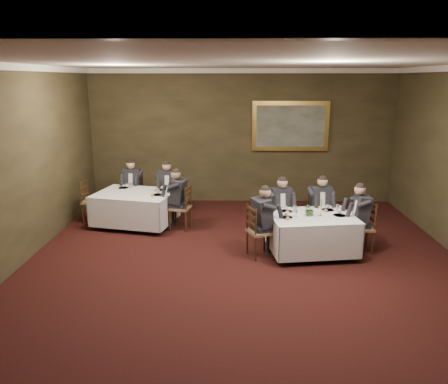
{
  "coord_description": "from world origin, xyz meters",
  "views": [
    {
      "loc": [
        -0.21,
        -6.54,
        3.25
      ],
      "look_at": [
        -0.38,
        1.51,
        1.15
      ],
      "focal_mm": 35.0,
      "sensor_mm": 36.0,
      "label": 1
    }
  ],
  "objects_px": {
    "chair_main_endright": "(361,237)",
    "candlestick": "(321,207)",
    "chair_sec_backleft": "(134,201)",
    "chair_main_backleft": "(279,227)",
    "diner_sec_backright": "(168,195)",
    "painting": "(290,126)",
    "diner_main_endright": "(361,226)",
    "table_second": "(135,206)",
    "chair_sec_endright": "(181,216)",
    "chair_sec_endleft": "(93,210)",
    "diner_main_endleft": "(260,230)",
    "diner_main_backright": "(319,215)",
    "diner_sec_backleft": "(133,193)",
    "chair_main_backright": "(319,225)",
    "diner_sec_endright": "(180,207)",
    "chair_sec_backright": "(168,204)",
    "chair_main_endleft": "(260,242)",
    "centerpiece": "(310,209)",
    "table_main": "(311,231)",
    "diner_main_backleft": "(280,216)"
  },
  "relations": [
    {
      "from": "chair_sec_endright",
      "to": "chair_main_backright",
      "type": "bearing_deg",
      "value": -88.26
    },
    {
      "from": "diner_main_endright",
      "to": "chair_sec_backleft",
      "type": "distance_m",
      "value": 5.5
    },
    {
      "from": "diner_sec_endright",
      "to": "centerpiece",
      "type": "bearing_deg",
      "value": -106.33
    },
    {
      "from": "diner_main_backright",
      "to": "diner_sec_endright",
      "type": "height_order",
      "value": "same"
    },
    {
      "from": "chair_sec_backright",
      "to": "chair_sec_endleft",
      "type": "xyz_separation_m",
      "value": [
        -1.69,
        -0.53,
        0.0
      ]
    },
    {
      "from": "centerpiece",
      "to": "chair_sec_endright",
      "type": "bearing_deg",
      "value": 151.83
    },
    {
      "from": "table_second",
      "to": "painting",
      "type": "xyz_separation_m",
      "value": [
        3.7,
        2.04,
        1.59
      ]
    },
    {
      "from": "table_second",
      "to": "diner_sec_backleft",
      "type": "relative_size",
      "value": 1.45
    },
    {
      "from": "chair_sec_endright",
      "to": "candlestick",
      "type": "xyz_separation_m",
      "value": [
        2.79,
        -1.39,
        0.65
      ]
    },
    {
      "from": "chair_sec_backleft",
      "to": "candlestick",
      "type": "xyz_separation_m",
      "value": [
        4.11,
        -2.58,
        0.65
      ]
    },
    {
      "from": "chair_sec_endleft",
      "to": "table_second",
      "type": "bearing_deg",
      "value": 81.07
    },
    {
      "from": "diner_main_endleft",
      "to": "diner_main_endright",
      "type": "xyz_separation_m",
      "value": [
        1.94,
        0.27,
        0.0
      ]
    },
    {
      "from": "chair_main_backright",
      "to": "diner_sec_endright",
      "type": "xyz_separation_m",
      "value": [
        -2.96,
        0.52,
        0.23
      ]
    },
    {
      "from": "chair_main_endright",
      "to": "candlestick",
      "type": "bearing_deg",
      "value": 98.69
    },
    {
      "from": "table_main",
      "to": "centerpiece",
      "type": "distance_m",
      "value": 0.46
    },
    {
      "from": "diner_main_endright",
      "to": "diner_sec_backright",
      "type": "height_order",
      "value": "same"
    },
    {
      "from": "diner_main_endright",
      "to": "centerpiece",
      "type": "distance_m",
      "value": 1.11
    },
    {
      "from": "chair_main_endleft",
      "to": "diner_main_endright",
      "type": "relative_size",
      "value": 0.74
    },
    {
      "from": "chair_main_endright",
      "to": "centerpiece",
      "type": "xyz_separation_m",
      "value": [
        -1.04,
        -0.14,
        0.62
      ]
    },
    {
      "from": "diner_main_backleft",
      "to": "diner_sec_backleft",
      "type": "bearing_deg",
      "value": -43.37
    },
    {
      "from": "diner_main_backleft",
      "to": "chair_main_backright",
      "type": "xyz_separation_m",
      "value": [
        0.83,
        0.13,
        -0.23
      ]
    },
    {
      "from": "table_main",
      "to": "chair_main_endleft",
      "type": "xyz_separation_m",
      "value": [
        -0.98,
        -0.14,
        -0.17
      ]
    },
    {
      "from": "diner_main_endright",
      "to": "chair_sec_endright",
      "type": "relative_size",
      "value": 1.35
    },
    {
      "from": "table_second",
      "to": "diner_main_backright",
      "type": "xyz_separation_m",
      "value": [
        4.01,
        -0.77,
        0.06
      ]
    },
    {
      "from": "diner_main_backleft",
      "to": "diner_sec_backright",
      "type": "distance_m",
      "value": 3.02
    },
    {
      "from": "diner_sec_backright",
      "to": "chair_main_backleft",
      "type": "bearing_deg",
      "value": 145.54
    },
    {
      "from": "painting",
      "to": "diner_main_backright",
      "type": "bearing_deg",
      "value": -83.75
    },
    {
      "from": "diner_main_endright",
      "to": "table_main",
      "type": "bearing_deg",
      "value": 96.54
    },
    {
      "from": "chair_sec_backright",
      "to": "chair_sec_endleft",
      "type": "distance_m",
      "value": 1.77
    },
    {
      "from": "chair_main_endright",
      "to": "chair_sec_endleft",
      "type": "distance_m",
      "value": 5.99
    },
    {
      "from": "painting",
      "to": "chair_main_endright",
      "type": "bearing_deg",
      "value": -74.38
    },
    {
      "from": "diner_main_backleft",
      "to": "diner_main_endright",
      "type": "distance_m",
      "value": 1.61
    },
    {
      "from": "chair_sec_endright",
      "to": "chair_sec_endleft",
      "type": "xyz_separation_m",
      "value": [
        -2.12,
        0.47,
        0.0
      ]
    },
    {
      "from": "diner_sec_endright",
      "to": "table_main",
      "type": "bearing_deg",
      "value": -105.72
    },
    {
      "from": "chair_main_backleft",
      "to": "chair_sec_endleft",
      "type": "distance_m",
      "value": 4.37
    },
    {
      "from": "diner_sec_backright",
      "to": "painting",
      "type": "relative_size",
      "value": 0.67
    },
    {
      "from": "table_second",
      "to": "chair_sec_backleft",
      "type": "relative_size",
      "value": 1.95
    },
    {
      "from": "table_main",
      "to": "chair_sec_backright",
      "type": "relative_size",
      "value": 1.73
    },
    {
      "from": "chair_sec_backleft",
      "to": "diner_sec_backleft",
      "type": "relative_size",
      "value": 0.74
    },
    {
      "from": "diner_main_endright",
      "to": "diner_sec_backleft",
      "type": "bearing_deg",
      "value": 62.49
    },
    {
      "from": "chair_sec_endright",
      "to": "centerpiece",
      "type": "relative_size",
      "value": 3.64
    },
    {
      "from": "diner_main_endleft",
      "to": "diner_main_backright",
      "type": "bearing_deg",
      "value": 104.92
    },
    {
      "from": "chair_main_endright",
      "to": "diner_sec_backright",
      "type": "distance_m",
      "value": 4.62
    },
    {
      "from": "diner_main_endright",
      "to": "chair_main_backright",
      "type": "bearing_deg",
      "value": 41.35
    },
    {
      "from": "chair_main_endleft",
      "to": "diner_sec_backright",
      "type": "distance_m",
      "value": 3.26
    },
    {
      "from": "chair_sec_backleft",
      "to": "chair_main_backleft",
      "type": "bearing_deg",
      "value": 156.3
    },
    {
      "from": "diner_main_backright",
      "to": "diner_sec_backright",
      "type": "height_order",
      "value": "same"
    },
    {
      "from": "chair_main_endleft",
      "to": "diner_sec_backright",
      "type": "relative_size",
      "value": 0.74
    },
    {
      "from": "chair_main_endright",
      "to": "diner_sec_endright",
      "type": "relative_size",
      "value": 0.74
    },
    {
      "from": "chair_sec_backleft",
      "to": "chair_sec_endright",
      "type": "height_order",
      "value": "same"
    }
  ]
}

